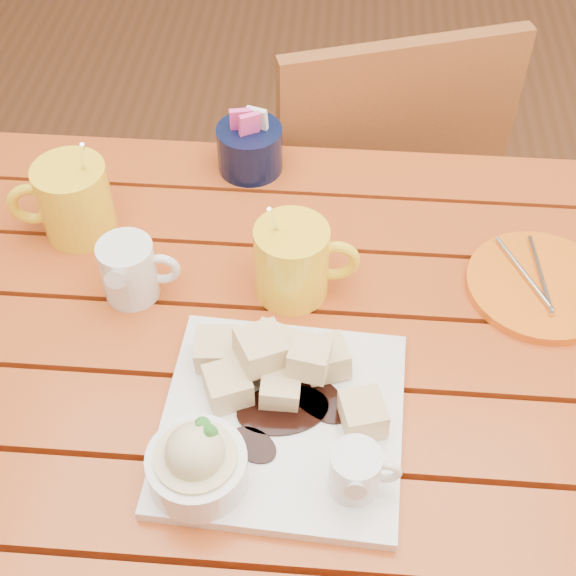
# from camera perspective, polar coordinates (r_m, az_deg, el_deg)

# --- Properties ---
(table) EXTENTS (1.20, 0.79, 0.75)m
(table) POSITION_cam_1_polar(r_m,az_deg,el_deg) (1.09, -0.70, -7.52)
(table) COLOR #944013
(table) RESTS_ON ground
(dessert_plate) EXTENTS (0.29, 0.29, 0.11)m
(dessert_plate) POSITION_cam_1_polar(r_m,az_deg,el_deg) (0.90, -1.83, -9.60)
(dessert_plate) COLOR white
(dessert_plate) RESTS_ON table
(coffee_mug_left) EXTENTS (0.14, 0.10, 0.17)m
(coffee_mug_left) POSITION_cam_1_polar(r_m,az_deg,el_deg) (1.14, -15.09, 6.08)
(coffee_mug_left) COLOR yellow
(coffee_mug_left) RESTS_ON table
(coffee_mug_right) EXTENTS (0.14, 0.10, 0.16)m
(coffee_mug_right) POSITION_cam_1_polar(r_m,az_deg,el_deg) (1.02, 0.43, 1.98)
(coffee_mug_right) COLOR yellow
(coffee_mug_right) RESTS_ON table
(cream_pitcher) EXTENTS (0.10, 0.09, 0.09)m
(cream_pitcher) POSITION_cam_1_polar(r_m,az_deg,el_deg) (1.04, -11.17, 1.30)
(cream_pitcher) COLOR white
(cream_pitcher) RESTS_ON table
(sugar_caddy) EXTENTS (0.10, 0.10, 0.11)m
(sugar_caddy) POSITION_cam_1_polar(r_m,az_deg,el_deg) (1.22, -2.73, 9.96)
(sugar_caddy) COLOR black
(sugar_caddy) RESTS_ON table
(orange_saucer) EXTENTS (0.19, 0.19, 0.02)m
(orange_saucer) POSITION_cam_1_polar(r_m,az_deg,el_deg) (1.11, 17.57, 0.14)
(orange_saucer) COLOR orange
(orange_saucer) RESTS_ON table
(chair_far) EXTENTS (0.53, 0.53, 0.88)m
(chair_far) POSITION_cam_1_polar(r_m,az_deg,el_deg) (1.61, 5.74, 6.99)
(chair_far) COLOR brown
(chair_far) RESTS_ON ground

